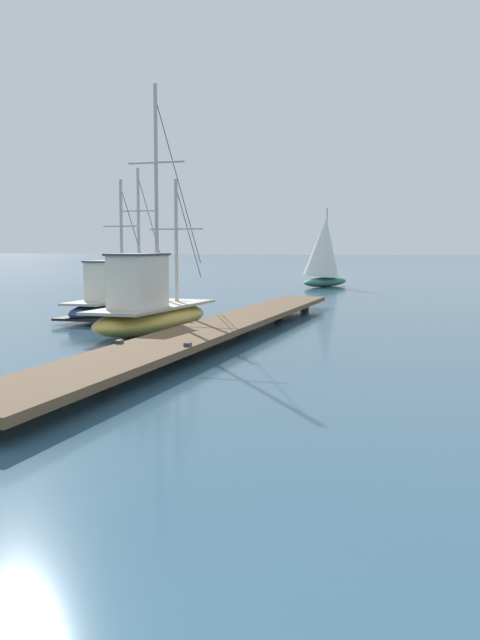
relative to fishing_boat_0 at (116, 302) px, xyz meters
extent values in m
cube|color=brown|center=(5.56, -5.12, -0.19)|extent=(1.88, 23.14, 0.16)
cylinder|color=#4C3D2D|center=(5.54, -12.06, -0.42)|extent=(0.36, 0.36, 0.29)
cylinder|color=#4C3D2D|center=(5.56, -7.44, -0.42)|extent=(0.36, 0.36, 0.29)
cylinder|color=#4C3D2D|center=(5.57, -2.81, -0.42)|extent=(0.36, 0.36, 0.29)
cylinder|color=#4C3D2D|center=(5.59, 1.82, -0.42)|extent=(0.36, 0.36, 0.29)
cylinder|color=#4C3D2D|center=(5.60, 6.45, -0.42)|extent=(0.36, 0.36, 0.29)
cube|color=#333338|center=(4.75, -9.75, -0.07)|extent=(0.12, 0.20, 0.08)
cube|color=#333338|center=(6.35, -9.75, -0.07)|extent=(0.12, 0.20, 0.08)
ellipsoid|color=navy|center=(0.00, 0.15, -0.21)|extent=(1.64, 6.71, 0.70)
cube|color=#B2AD9E|center=(0.00, 0.15, 0.10)|extent=(1.45, 6.04, 0.08)
cube|color=black|center=(0.00, 0.15, -0.37)|extent=(1.66, 6.58, 0.08)
cube|color=silver|center=(-0.01, -0.85, 0.80)|extent=(0.80, 1.68, 1.31)
cube|color=#3D3D42|center=(-0.01, -0.85, 1.48)|extent=(0.86, 1.82, 0.06)
cylinder|color=#B2ADA3|center=(0.00, 0.49, 2.27)|extent=(0.11, 0.11, 4.26)
cylinder|color=#B2ADA3|center=(0.00, 0.49, 2.73)|extent=(1.44, 0.07, 0.06)
cylinder|color=#333338|center=(0.01, 1.64, 2.49)|extent=(0.04, 2.22, 3.16)
cylinder|color=#B2ADA3|center=(0.01, 2.00, 2.55)|extent=(0.11, 0.11, 4.82)
cylinder|color=#B2ADA3|center=(0.01, 2.00, 3.35)|extent=(1.44, 0.07, 0.06)
cylinder|color=#333338|center=(0.02, 3.30, 2.79)|extent=(0.04, 2.51, 3.56)
ellipsoid|color=gold|center=(3.17, -4.12, -0.15)|extent=(2.33, 6.36, 0.83)
cube|color=#B2AD9E|center=(3.17, -4.12, 0.23)|extent=(2.06, 5.72, 0.08)
cube|color=silver|center=(3.12, -5.05, 1.01)|extent=(1.16, 1.89, 1.48)
cube|color=#3D3D42|center=(3.12, -5.05, 1.78)|extent=(1.26, 2.04, 0.06)
cylinder|color=#B2ADA3|center=(3.18, -3.80, 3.50)|extent=(0.11, 0.11, 6.47)
cylinder|color=#B2ADA3|center=(3.18, -3.80, 4.47)|extent=(1.81, 0.15, 0.06)
cylinder|color=#333338|center=(3.27, -2.06, 3.83)|extent=(0.20, 3.36, 4.79)
cylinder|color=#B2ADA3|center=(3.26, -2.40, 2.18)|extent=(0.11, 0.11, 3.83)
cylinder|color=#B2ADA3|center=(3.26, -2.40, 2.55)|extent=(1.81, 0.15, 0.06)
cylinder|color=#333338|center=(3.31, -1.36, 2.37)|extent=(0.13, 2.00, 2.84)
ellipsoid|color=#337556|center=(3.75, 22.09, -0.26)|extent=(2.80, 4.45, 0.60)
cylinder|color=#B2ADA3|center=(3.79, 22.19, 2.19)|extent=(0.08, 0.08, 4.30)
cone|color=silver|center=(3.65, 21.87, 1.97)|extent=(3.24, 3.05, 3.86)
camera|label=1|loc=(11.92, -24.76, 2.05)|focal=42.35mm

